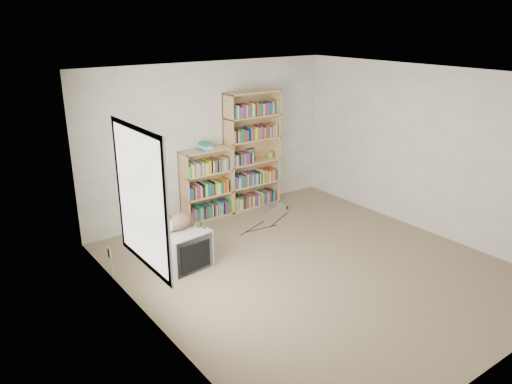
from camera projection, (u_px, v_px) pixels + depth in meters
floor at (312, 267)px, 6.63m from camera, size 4.50×5.00×0.01m
wall_back at (211, 140)px, 8.12m from camera, size 4.50×0.02×2.50m
wall_left at (149, 218)px, 4.96m from camera, size 0.02×5.00×2.50m
wall_right at (427, 151)px, 7.47m from camera, size 0.02×5.00×2.50m
ceiling at (320, 75)px, 5.80m from camera, size 4.50×5.00×0.02m
window at (141, 198)px, 5.07m from camera, size 0.02×1.22×1.52m
crt_tv at (183, 249)px, 6.56m from camera, size 0.66×0.61×0.53m
cat at (182, 223)px, 6.48m from camera, size 0.64×0.44×0.49m
bookcase_tall at (252, 154)px, 8.51m from camera, size 1.00×0.30×1.99m
bookcase_short at (206, 187)px, 8.13m from camera, size 0.84×0.30×1.16m
book_stack at (205, 146)px, 7.85m from camera, size 0.18×0.23×0.13m
green_mug at (270, 155)px, 8.73m from camera, size 0.10×0.10×0.11m
framed_print at (251, 154)px, 8.60m from camera, size 0.15×0.05×0.20m
dvd_player at (275, 207)px, 8.62m from camera, size 0.38×0.31×0.08m
wall_outlet at (109, 253)px, 6.32m from camera, size 0.01×0.08×0.13m
floor_cables at (270, 230)px, 7.79m from camera, size 1.20×0.70×0.01m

